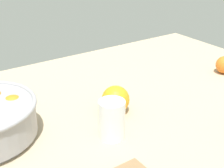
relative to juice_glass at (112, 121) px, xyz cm
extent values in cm
cube|color=tan|center=(9.95, 12.03, -6.01)|extent=(138.92, 92.65, 3.00)
sphere|color=orange|center=(-18.69, 17.26, 1.68)|extent=(6.86, 6.86, 6.86)
sphere|color=orange|center=(-22.12, 12.57, 0.58)|extent=(7.73, 7.73, 7.73)
cylinder|color=white|center=(0.00, 0.00, 0.56)|extent=(6.63, 6.63, 10.14)
cylinder|color=gold|center=(0.00, 0.00, -1.07)|extent=(5.83, 5.83, 6.87)
sphere|color=orange|center=(7.84, 9.72, -0.51)|extent=(7.98, 7.98, 7.98)
camera|label=1|loc=(-37.39, -55.28, 41.94)|focal=50.83mm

